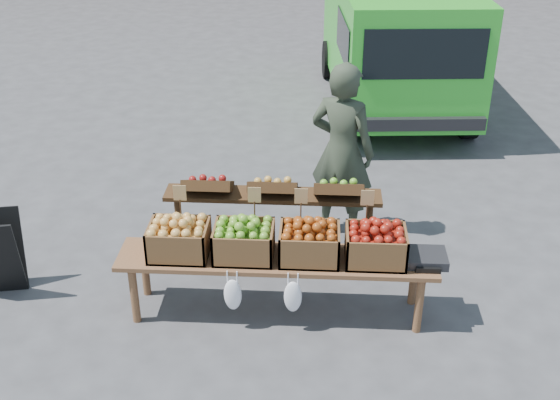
# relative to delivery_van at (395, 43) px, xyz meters

# --- Properties ---
(ground) EXTENTS (80.00, 80.00, 0.00)m
(ground) POSITION_rel_delivery_van_xyz_m (-2.09, -4.96, -0.95)
(ground) COLOR #434345
(delivery_van) EXTENTS (2.28, 4.37, 1.89)m
(delivery_van) POSITION_rel_delivery_van_xyz_m (0.00, 0.00, 0.00)
(delivery_van) COLOR green
(delivery_van) RESTS_ON ground
(vendor) EXTENTS (0.79, 0.67, 1.84)m
(vendor) POSITION_rel_delivery_van_xyz_m (-0.85, -3.89, -0.03)
(vendor) COLOR #2E3729
(vendor) RESTS_ON ground
(back_table) EXTENTS (2.10, 0.44, 1.04)m
(back_table) POSITION_rel_delivery_van_xyz_m (-1.50, -4.60, -0.43)
(back_table) COLOR #382311
(back_table) RESTS_ON ground
(display_bench) EXTENTS (2.70, 0.56, 0.57)m
(display_bench) POSITION_rel_delivery_van_xyz_m (-1.42, -5.32, -0.66)
(display_bench) COLOR brown
(display_bench) RESTS_ON ground
(crate_golden_apples) EXTENTS (0.50, 0.40, 0.28)m
(crate_golden_apples) POSITION_rel_delivery_van_xyz_m (-2.24, -5.32, -0.24)
(crate_golden_apples) COLOR gold
(crate_golden_apples) RESTS_ON display_bench
(crate_russet_pears) EXTENTS (0.50, 0.40, 0.28)m
(crate_russet_pears) POSITION_rel_delivery_van_xyz_m (-1.69, -5.32, -0.24)
(crate_russet_pears) COLOR #468C16
(crate_russet_pears) RESTS_ON display_bench
(crate_red_apples) EXTENTS (0.50, 0.40, 0.28)m
(crate_red_apples) POSITION_rel_delivery_van_xyz_m (-1.14, -5.32, -0.24)
(crate_red_apples) COLOR #AE4912
(crate_red_apples) RESTS_ON display_bench
(crate_green_apples) EXTENTS (0.50, 0.40, 0.28)m
(crate_green_apples) POSITION_rel_delivery_van_xyz_m (-0.59, -5.32, -0.24)
(crate_green_apples) COLOR maroon
(crate_green_apples) RESTS_ON display_bench
(weighing_scale) EXTENTS (0.34, 0.30, 0.08)m
(weighing_scale) POSITION_rel_delivery_van_xyz_m (-0.17, -5.32, -0.34)
(weighing_scale) COLOR black
(weighing_scale) RESTS_ON display_bench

